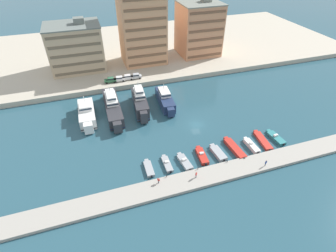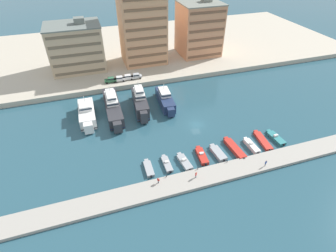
% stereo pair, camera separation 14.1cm
% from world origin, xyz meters
% --- Properties ---
extents(ground_plane, '(400.00, 400.00, 0.00)m').
position_xyz_m(ground_plane, '(0.00, 0.00, 0.00)').
color(ground_plane, '#285160').
extents(quay_promenade, '(180.00, 70.00, 1.77)m').
position_xyz_m(quay_promenade, '(0.00, 61.37, 0.89)').
color(quay_promenade, '#BCB29E').
rests_on(quay_promenade, ground).
extents(pier_dock, '(120.00, 5.23, 0.76)m').
position_xyz_m(pier_dock, '(0.00, -19.24, 0.38)').
color(pier_dock, '#A8A399').
rests_on(pier_dock, ground).
extents(yacht_white_far_left, '(4.59, 15.57, 6.56)m').
position_xyz_m(yacht_white_far_left, '(-29.38, 12.61, 1.94)').
color(yacht_white_far_left, white).
rests_on(yacht_white_far_left, ground).
extents(yacht_charcoal_left, '(4.55, 21.69, 7.68)m').
position_xyz_m(yacht_charcoal_left, '(-21.72, 13.66, 2.19)').
color(yacht_charcoal_left, '#333338').
rests_on(yacht_charcoal_left, ground).
extents(yacht_charcoal_mid_left, '(5.01, 16.69, 8.54)m').
position_xyz_m(yacht_charcoal_mid_left, '(-13.39, 12.83, 2.57)').
color(yacht_charcoal_mid_left, '#333338').
rests_on(yacht_charcoal_mid_left, ground).
extents(yacht_navy_center_left, '(4.70, 15.59, 6.27)m').
position_xyz_m(yacht_navy_center_left, '(-5.23, 13.13, 1.82)').
color(yacht_navy_center_left, navy).
rests_on(yacht_navy_center_left, ground).
extents(motorboat_grey_far_left, '(1.90, 5.89, 0.80)m').
position_xyz_m(motorboat_grey_far_left, '(-17.45, -12.75, 0.36)').
color(motorboat_grey_far_left, '#9EA3A8').
rests_on(motorboat_grey_far_left, ground).
extents(motorboat_grey_left, '(1.69, 6.05, 1.06)m').
position_xyz_m(motorboat_grey_left, '(-12.98, -12.68, 0.37)').
color(motorboat_grey_left, '#9EA3A8').
rests_on(motorboat_grey_left, ground).
extents(motorboat_grey_mid_left, '(2.42, 6.37, 1.32)m').
position_xyz_m(motorboat_grey_mid_left, '(-8.81, -13.41, 0.44)').
color(motorboat_grey_mid_left, '#9EA3A8').
rests_on(motorboat_grey_mid_left, ground).
extents(motorboat_red_center_left, '(2.40, 6.64, 1.28)m').
position_xyz_m(motorboat_red_center_left, '(-4.03, -12.75, 0.47)').
color(motorboat_red_center_left, red).
rests_on(motorboat_red_center_left, ground).
extents(motorboat_grey_center, '(2.49, 6.39, 0.90)m').
position_xyz_m(motorboat_grey_center, '(0.22, -13.06, 0.45)').
color(motorboat_grey_center, '#9EA3A8').
rests_on(motorboat_grey_center, ground).
extents(motorboat_red_center_right, '(2.49, 8.79, 0.99)m').
position_xyz_m(motorboat_red_center_right, '(4.95, -12.88, 0.50)').
color(motorboat_red_center_right, red).
rests_on(motorboat_red_center_right, ground).
extents(motorboat_white_mid_right, '(1.69, 6.33, 1.46)m').
position_xyz_m(motorboat_white_mid_right, '(9.52, -13.42, 0.56)').
color(motorboat_white_mid_right, white).
rests_on(motorboat_white_mid_right, ground).
extents(motorboat_red_right, '(2.75, 8.39, 0.82)m').
position_xyz_m(motorboat_red_right, '(13.62, -12.34, 0.37)').
color(motorboat_red_right, red).
rests_on(motorboat_red_right, ground).
extents(motorboat_teal_far_right, '(2.38, 6.71, 1.32)m').
position_xyz_m(motorboat_teal_far_right, '(17.60, -12.46, 0.43)').
color(motorboat_teal_far_right, teal).
rests_on(motorboat_teal_far_right, ground).
extents(car_green_far_left, '(4.24, 2.22, 1.80)m').
position_xyz_m(car_green_far_left, '(-19.92, 30.05, 2.75)').
color(car_green_far_left, '#2D6642').
rests_on(car_green_far_left, quay_promenade).
extents(car_white_left, '(4.20, 2.13, 1.80)m').
position_xyz_m(car_white_left, '(-16.91, 29.91, 2.75)').
color(car_white_left, white).
rests_on(car_white_left, quay_promenade).
extents(car_white_mid_left, '(4.20, 2.12, 1.80)m').
position_xyz_m(car_white_mid_left, '(-13.91, 30.28, 2.75)').
color(car_white_mid_left, white).
rests_on(car_white_mid_left, quay_promenade).
extents(car_silver_center_left, '(4.22, 2.18, 1.80)m').
position_xyz_m(car_silver_center_left, '(-10.80, 30.23, 2.75)').
color(car_silver_center_left, '#B7BCC1').
rests_on(car_silver_center_left, quay_promenade).
extents(apartment_block_far_left, '(19.29, 14.39, 18.56)m').
position_xyz_m(apartment_block_far_left, '(-29.44, 45.21, 10.11)').
color(apartment_block_far_left, '#C6AD89').
rests_on(apartment_block_far_left, quay_promenade).
extents(apartment_block_left, '(16.55, 13.84, 28.42)m').
position_xyz_m(apartment_block_left, '(-4.32, 44.62, 15.05)').
color(apartment_block_left, tan).
rests_on(apartment_block_left, quay_promenade).
extents(apartment_block_mid_left, '(16.26, 15.37, 22.37)m').
position_xyz_m(apartment_block_mid_left, '(19.67, 45.84, 12.02)').
color(apartment_block_mid_left, tan).
rests_on(apartment_block_mid_left, quay_promenade).
extents(pedestrian_near_edge, '(0.44, 0.49, 1.58)m').
position_xyz_m(pedestrian_near_edge, '(-16.62, -17.98, 1.70)').
color(pedestrian_near_edge, '#4C515B').
rests_on(pedestrian_near_edge, pier_dock).
extents(pedestrian_mid_deck, '(0.49, 0.51, 1.72)m').
position_xyz_m(pedestrian_mid_deck, '(-8.26, -19.03, 1.78)').
color(pedestrian_mid_deck, '#282D3D').
rests_on(pedestrian_mid_deck, pier_dock).
extents(pedestrian_far_side, '(0.62, 0.39, 1.70)m').
position_xyz_m(pedestrian_far_side, '(8.48, -20.73, 1.77)').
color(pedestrian_far_side, '#4C515B').
rests_on(pedestrian_far_side, pier_dock).
extents(bollard_west, '(0.20, 0.20, 0.61)m').
position_xyz_m(bollard_west, '(-14.43, -16.88, 1.09)').
color(bollard_west, '#2D2D33').
rests_on(bollard_west, pier_dock).
extents(bollard_west_mid, '(0.20, 0.20, 0.61)m').
position_xyz_m(bollard_west_mid, '(-6.88, -16.88, 1.09)').
color(bollard_west_mid, '#2D2D33').
rests_on(bollard_west_mid, pier_dock).
extents(bollard_east_mid, '(0.20, 0.20, 0.61)m').
position_xyz_m(bollard_east_mid, '(0.68, -16.88, 1.09)').
color(bollard_east_mid, '#2D2D33').
rests_on(bollard_east_mid, pier_dock).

